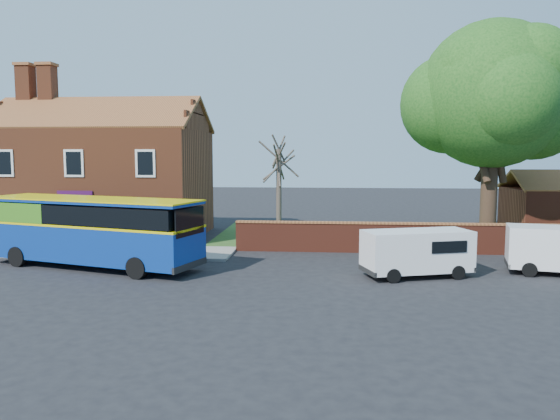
{
  "coord_description": "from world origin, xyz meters",
  "views": [
    {
      "loc": [
        6.74,
        -21.26,
        5.17
      ],
      "look_at": [
        4.5,
        5.0,
        2.4
      ],
      "focal_mm": 35.0,
      "sensor_mm": 36.0,
      "label": 1
    }
  ],
  "objects": [
    {
      "name": "grass_strip",
      "position": [
        13.0,
        13.0,
        0.02
      ],
      "size": [
        26.0,
        12.0,
        0.04
      ],
      "primitive_type": "cube",
      "color": "#426B28",
      "rests_on": "ground"
    },
    {
      "name": "bus",
      "position": [
        -4.1,
        2.38,
        1.78
      ],
      "size": [
        10.61,
        5.54,
        3.14
      ],
      "rotation": [
        0.0,
        0.0,
        -0.3
      ],
      "color": "navy",
      "rests_on": "ground"
    },
    {
      "name": "boundary_wall",
      "position": [
        13.0,
        7.0,
        0.81
      ],
      "size": [
        22.0,
        0.38,
        1.6
      ],
      "color": "maroon",
      "rests_on": "ground"
    },
    {
      "name": "shop_building",
      "position": [
        -7.02,
        11.5,
        3.41
      ],
      "size": [
        12.3,
        8.13,
        10.5
      ],
      "color": "brown",
      "rests_on": "ground"
    },
    {
      "name": "van_near",
      "position": [
        10.54,
        1.57,
        1.09
      ],
      "size": [
        4.77,
        3.01,
        1.95
      ],
      "rotation": [
        0.0,
        0.0,
        0.3
      ],
      "color": "white",
      "rests_on": "ground"
    },
    {
      "name": "large_tree",
      "position": [
        15.82,
        9.97,
        8.06
      ],
      "size": [
        10.09,
        7.98,
        12.31
      ],
      "color": "black",
      "rests_on": "ground"
    },
    {
      "name": "kerb",
      "position": [
        -7.0,
        4.0,
        0.07
      ],
      "size": [
        18.0,
        0.15,
        0.14
      ],
      "primitive_type": "cube",
      "color": "slate",
      "rests_on": "ground"
    },
    {
      "name": "bare_tree",
      "position": [
        4.0,
        10.11,
        3.02
      ],
      "size": [
        2.2,
        2.63,
        5.88
      ],
      "color": "#4C4238",
      "rests_on": "ground"
    },
    {
      "name": "pavement",
      "position": [
        -7.0,
        5.75,
        0.06
      ],
      "size": [
        18.0,
        3.5,
        0.12
      ],
      "primitive_type": "cube",
      "color": "gray",
      "rests_on": "ground"
    },
    {
      "name": "ground",
      "position": [
        0.0,
        0.0,
        0.0
      ],
      "size": [
        120.0,
        120.0,
        0.0
      ],
      "primitive_type": "plane",
      "color": "black",
      "rests_on": "ground"
    }
  ]
}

